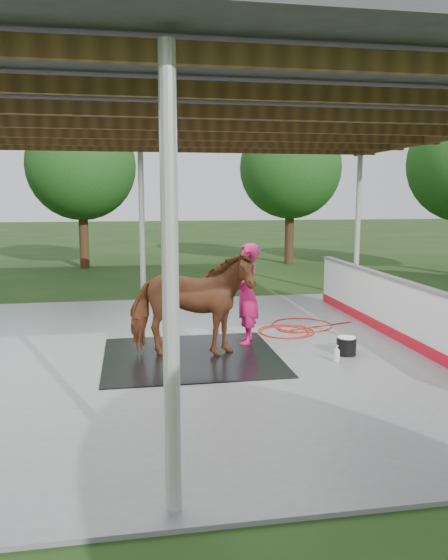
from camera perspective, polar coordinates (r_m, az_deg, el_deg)
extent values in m
plane|color=#1E3814|center=(9.47, -7.59, -7.97)|extent=(100.00, 100.00, 0.00)
cube|color=slate|center=(9.47, -7.60, -7.83)|extent=(12.00, 10.00, 0.05)
cylinder|color=beige|center=(4.44, -5.62, -0.97)|extent=(0.14, 0.14, 3.85)
cylinder|color=beige|center=(13.79, -8.57, 5.62)|extent=(0.14, 0.14, 3.85)
cylinder|color=beige|center=(15.04, 13.80, 5.72)|extent=(0.14, 0.14, 3.85)
cube|color=brown|center=(4.71, -6.19, 22.55)|extent=(12.00, 0.10, 0.18)
cube|color=brown|center=(6.18, -7.15, 19.23)|extent=(12.00, 0.10, 0.18)
cube|color=brown|center=(7.66, -7.72, 17.19)|extent=(12.00, 0.10, 0.18)
cube|color=brown|center=(9.14, -8.10, 15.81)|extent=(12.00, 0.10, 0.18)
cube|color=brown|center=(10.63, -8.37, 14.81)|extent=(12.00, 0.10, 0.18)
cube|color=brown|center=(12.12, -8.58, 14.06)|extent=(12.00, 0.10, 0.18)
cube|color=brown|center=(13.62, -8.73, 13.47)|extent=(12.00, 0.10, 0.18)
cube|color=#38383A|center=(9.17, -8.13, 17.05)|extent=(12.60, 10.60, 0.10)
cube|color=red|center=(10.63, 18.10, -5.64)|extent=(0.14, 8.00, 0.20)
cube|color=white|center=(10.52, 18.26, -3.00)|extent=(0.12, 8.00, 1.00)
cube|color=slate|center=(10.43, 18.40, -0.20)|extent=(0.16, 8.00, 0.06)
cylinder|color=#382314|center=(21.20, -14.42, 4.17)|extent=(0.36, 0.36, 2.20)
sphere|color=#194714|center=(21.16, -14.71, 11.47)|extent=(4.00, 4.00, 4.00)
cylinder|color=#382314|center=(22.05, 6.83, 4.55)|extent=(0.36, 0.36, 2.20)
sphere|color=#194714|center=(22.02, 6.97, 11.58)|extent=(4.00, 4.00, 4.00)
cube|color=black|center=(9.23, -3.45, -7.97)|extent=(2.88, 2.70, 0.02)
imported|color=brown|center=(9.01, -3.50, -2.53)|extent=(2.22, 1.29, 1.76)
imported|color=#CB1559|center=(9.86, 2.40, -1.46)|extent=(0.59, 0.76, 1.83)
cylinder|color=black|center=(9.54, 12.66, -6.77)|extent=(0.33, 0.33, 0.29)
cylinder|color=white|center=(9.50, 12.69, -5.91)|extent=(0.31, 0.31, 0.03)
imported|color=silver|center=(9.09, 11.69, -7.54)|extent=(0.12, 0.12, 0.29)
imported|color=#338CD8|center=(9.96, 12.13, -6.30)|extent=(0.12, 0.12, 0.22)
torus|color=#A2190B|center=(11.49, 8.12, -4.67)|extent=(1.25, 1.25, 0.02)
torus|color=#A2190B|center=(10.86, 6.38, -5.42)|extent=(0.96, 0.96, 0.02)
torus|color=#A2190B|center=(11.12, 7.26, -5.10)|extent=(0.66, 0.66, 0.02)
torus|color=#A2190B|center=(10.91, 6.51, -5.36)|extent=(1.12, 1.12, 0.02)
cylinder|color=#A2190B|center=(11.46, 10.15, -4.75)|extent=(1.50, 0.51, 0.02)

